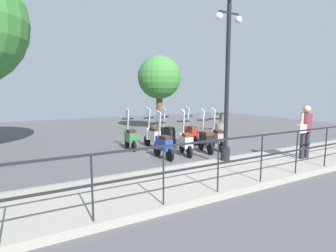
{
  "coord_description": "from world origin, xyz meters",
  "views": [
    {
      "loc": [
        -8.09,
        5.18,
        2.12
      ],
      "look_at": [
        0.2,
        0.5,
        0.9
      ],
      "focal_mm": 28.0,
      "sensor_mm": 36.0,
      "label": 1
    }
  ],
  "objects_px": {
    "scooter_far_2": "(153,135)",
    "scooter_far_1": "(167,134)",
    "tree_distant": "(159,78)",
    "scooter_near_0": "(217,137)",
    "scooter_far_0": "(191,132)",
    "scooter_far_3": "(130,137)",
    "potted_palm": "(220,123)",
    "scooter_near_1": "(206,139)",
    "scooter_near_2": "(186,141)",
    "pedestrian_with_bag": "(305,128)",
    "lamp_post_near": "(227,91)",
    "scooter_near_3": "(163,144)"
  },
  "relations": [
    {
      "from": "scooter_far_2",
      "to": "scooter_far_1",
      "type": "bearing_deg",
      "value": -91.51
    },
    {
      "from": "tree_distant",
      "to": "scooter_near_0",
      "type": "relative_size",
      "value": 2.71
    },
    {
      "from": "scooter_far_0",
      "to": "scooter_far_3",
      "type": "distance_m",
      "value": 2.59
    },
    {
      "from": "potted_palm",
      "to": "scooter_near_1",
      "type": "height_order",
      "value": "scooter_near_1"
    },
    {
      "from": "tree_distant",
      "to": "scooter_near_2",
      "type": "relative_size",
      "value": 2.71
    },
    {
      "from": "pedestrian_with_bag",
      "to": "scooter_far_1",
      "type": "height_order",
      "value": "pedestrian_with_bag"
    },
    {
      "from": "scooter_near_0",
      "to": "scooter_far_1",
      "type": "xyz_separation_m",
      "value": [
        1.63,
        1.18,
        0.0
      ]
    },
    {
      "from": "lamp_post_near",
      "to": "tree_distant",
      "type": "xyz_separation_m",
      "value": [
        7.53,
        -1.77,
        0.78
      ]
    },
    {
      "from": "pedestrian_with_bag",
      "to": "scooter_far_0",
      "type": "height_order",
      "value": "pedestrian_with_bag"
    },
    {
      "from": "scooter_far_3",
      "to": "scooter_near_2",
      "type": "bearing_deg",
      "value": -139.36
    },
    {
      "from": "pedestrian_with_bag",
      "to": "potted_palm",
      "type": "bearing_deg",
      "value": -16.44
    },
    {
      "from": "scooter_near_1",
      "to": "scooter_far_1",
      "type": "distance_m",
      "value": 1.83
    },
    {
      "from": "scooter_near_0",
      "to": "pedestrian_with_bag",
      "type": "bearing_deg",
      "value": -144.48
    },
    {
      "from": "scooter_near_1",
      "to": "scooter_near_2",
      "type": "relative_size",
      "value": 1.0
    },
    {
      "from": "lamp_post_near",
      "to": "scooter_near_1",
      "type": "bearing_deg",
      "value": -18.49
    },
    {
      "from": "scooter_far_3",
      "to": "scooter_far_0",
      "type": "bearing_deg",
      "value": -90.92
    },
    {
      "from": "potted_palm",
      "to": "scooter_near_1",
      "type": "bearing_deg",
      "value": 133.59
    },
    {
      "from": "scooter_near_0",
      "to": "scooter_near_1",
      "type": "relative_size",
      "value": 1.0
    },
    {
      "from": "scooter_near_1",
      "to": "scooter_near_2",
      "type": "bearing_deg",
      "value": 104.24
    },
    {
      "from": "scooter_near_0",
      "to": "scooter_far_0",
      "type": "height_order",
      "value": "same"
    },
    {
      "from": "scooter_near_0",
      "to": "scooter_near_2",
      "type": "relative_size",
      "value": 1.0
    },
    {
      "from": "scooter_near_1",
      "to": "scooter_near_3",
      "type": "height_order",
      "value": "same"
    },
    {
      "from": "scooter_near_3",
      "to": "scooter_far_1",
      "type": "height_order",
      "value": "same"
    },
    {
      "from": "potted_palm",
      "to": "scooter_far_0",
      "type": "relative_size",
      "value": 0.69
    },
    {
      "from": "scooter_far_2",
      "to": "scooter_far_3",
      "type": "bearing_deg",
      "value": 81.17
    },
    {
      "from": "scooter_near_3",
      "to": "scooter_far_2",
      "type": "distance_m",
      "value": 1.8
    },
    {
      "from": "tree_distant",
      "to": "scooter_far_1",
      "type": "bearing_deg",
      "value": 156.42
    },
    {
      "from": "lamp_post_near",
      "to": "scooter_near_3",
      "type": "height_order",
      "value": "lamp_post_near"
    },
    {
      "from": "potted_palm",
      "to": "scooter_near_2",
      "type": "bearing_deg",
      "value": 127.89
    },
    {
      "from": "lamp_post_near",
      "to": "potted_palm",
      "type": "xyz_separation_m",
      "value": [
        5.24,
        -4.32,
        -1.71
      ]
    },
    {
      "from": "scooter_near_2",
      "to": "scooter_near_3",
      "type": "relative_size",
      "value": 1.0
    },
    {
      "from": "scooter_near_2",
      "to": "scooter_near_3",
      "type": "xyz_separation_m",
      "value": [
        -0.04,
        0.89,
        0.0
      ]
    },
    {
      "from": "scooter_near_2",
      "to": "scooter_far_0",
      "type": "height_order",
      "value": "same"
    },
    {
      "from": "scooter_near_1",
      "to": "scooter_far_0",
      "type": "relative_size",
      "value": 1.0
    },
    {
      "from": "lamp_post_near",
      "to": "scooter_far_2",
      "type": "xyz_separation_m",
      "value": [
        3.33,
        0.72,
        -1.67
      ]
    },
    {
      "from": "scooter_near_2",
      "to": "scooter_far_2",
      "type": "height_order",
      "value": "same"
    },
    {
      "from": "tree_distant",
      "to": "scooter_far_0",
      "type": "distance_m",
      "value": 5.05
    },
    {
      "from": "lamp_post_near",
      "to": "potted_palm",
      "type": "bearing_deg",
      "value": -39.55
    },
    {
      "from": "scooter_near_0",
      "to": "scooter_far_1",
      "type": "relative_size",
      "value": 1.0
    },
    {
      "from": "pedestrian_with_bag",
      "to": "scooter_far_3",
      "type": "height_order",
      "value": "pedestrian_with_bag"
    },
    {
      "from": "tree_distant",
      "to": "scooter_near_1",
      "type": "xyz_separation_m",
      "value": [
        -5.88,
        1.22,
        -2.45
      ]
    },
    {
      "from": "pedestrian_with_bag",
      "to": "tree_distant",
      "type": "xyz_separation_m",
      "value": [
        8.51,
        0.45,
        1.85
      ]
    },
    {
      "from": "pedestrian_with_bag",
      "to": "scooter_near_2",
      "type": "height_order",
      "value": "pedestrian_with_bag"
    },
    {
      "from": "scooter_near_1",
      "to": "scooter_far_2",
      "type": "xyz_separation_m",
      "value": [
        1.69,
        1.27,
        0.0
      ]
    },
    {
      "from": "scooter_far_0",
      "to": "scooter_far_3",
      "type": "xyz_separation_m",
      "value": [
        0.21,
        2.58,
        0.0
      ]
    },
    {
      "from": "pedestrian_with_bag",
      "to": "scooter_near_0",
      "type": "xyz_separation_m",
      "value": [
        2.74,
        1.08,
        -0.6
      ]
    },
    {
      "from": "pedestrian_with_bag",
      "to": "scooter_near_1",
      "type": "height_order",
      "value": "pedestrian_with_bag"
    },
    {
      "from": "potted_palm",
      "to": "scooter_far_0",
      "type": "xyz_separation_m",
      "value": [
        -2.06,
        3.36,
        0.04
      ]
    },
    {
      "from": "scooter_near_2",
      "to": "scooter_far_3",
      "type": "distance_m",
      "value": 2.2
    },
    {
      "from": "lamp_post_near",
      "to": "potted_palm",
      "type": "distance_m",
      "value": 7.0
    }
  ]
}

